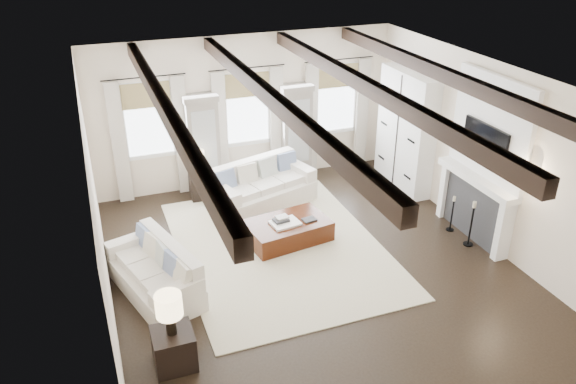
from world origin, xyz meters
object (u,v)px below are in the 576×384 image
object	(u,v)px
ottoman	(287,231)
side_table_front	(174,349)
side_table_back	(199,187)
sofa_back	(261,188)
sofa_left	(157,273)

from	to	relation	value
ottoman	side_table_front	xyz separation A→B (m)	(-2.49, -2.43, 0.07)
ottoman	side_table_front	distance (m)	3.47
side_table_back	sofa_back	bearing A→B (deg)	-29.20
sofa_back	sofa_left	size ratio (longest dim) A/B	1.11
sofa_left	ottoman	xyz separation A→B (m)	(2.44, 0.72, -0.14)
sofa_back	ottoman	world-z (taller)	sofa_back
sofa_left	side_table_front	world-z (taller)	sofa_left
sofa_left	sofa_back	bearing A→B (deg)	42.57
sofa_back	sofa_left	distance (m)	3.31
sofa_back	side_table_front	world-z (taller)	sofa_back
sofa_back	side_table_back	size ratio (longest dim) A/B	4.29
sofa_back	side_table_front	size ratio (longest dim) A/B	4.30
side_table_front	side_table_back	bearing A→B (deg)	73.78
sofa_left	side_table_front	xyz separation A→B (m)	(-0.05, -1.71, -0.06)
sofa_left	side_table_back	bearing A→B (deg)	65.89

